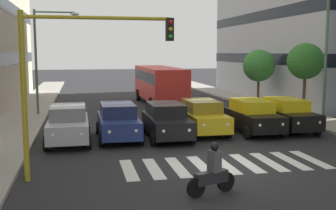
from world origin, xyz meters
name	(u,v)px	position (x,y,z in m)	size (l,w,h in m)	color
ground_plane	(224,164)	(0.00, 0.00, 0.00)	(180.00, 180.00, 0.00)	#262628
crosswalk_markings	(224,164)	(0.00, 0.00, 0.00)	(7.65, 2.80, 0.01)	silver
car_0	(287,114)	(-5.56, -5.78, 0.89)	(2.02, 4.44, 1.72)	black
car_1	(252,116)	(-3.52, -5.63, 0.89)	(2.02, 4.44, 1.72)	black
car_2	(202,116)	(-0.92, -6.05, 0.89)	(2.02, 4.44, 1.72)	gold
car_3	(166,121)	(1.18, -5.10, 0.89)	(2.02, 4.44, 1.72)	black
car_4	(118,121)	(3.49, -5.43, 0.89)	(2.02, 4.44, 1.72)	navy
car_5	(68,124)	(5.83, -5.12, 0.89)	(2.02, 4.44, 1.72)	#B2B7BC
bus_behind_traffic	(159,82)	(-0.92, -18.18, 1.86)	(2.78, 10.50, 3.00)	red
motorcycle_with_rider	(212,173)	(1.47, 3.10, 0.65)	(1.64, 0.66, 1.57)	black
traffic_light_gantry	(70,66)	(5.55, 0.63, 3.75)	(4.98, 0.36, 5.50)	#AD991E
street_lamp_left	(319,45)	(-7.53, -6.24, 4.57)	(2.93, 0.28, 7.23)	#4C6B56
street_lamp_right	(43,50)	(7.52, -13.83, 4.31)	(2.90, 0.28, 6.76)	#4C6B56
street_tree_1	(305,61)	(-8.61, -9.41, 3.62)	(2.28, 2.28, 4.62)	#513823
street_tree_2	(259,66)	(-8.61, -16.40, 3.13)	(2.53, 2.53, 4.25)	#513823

